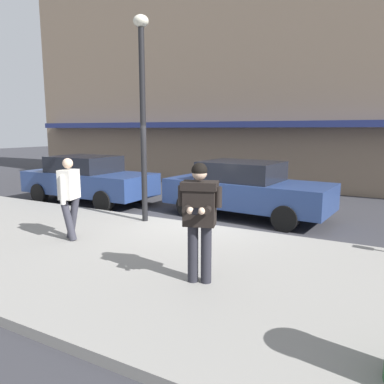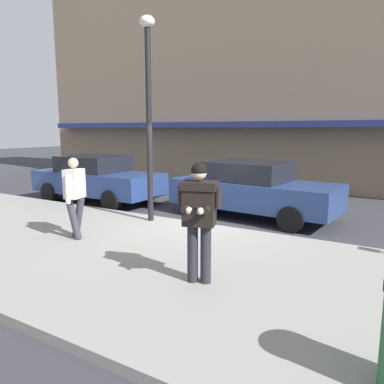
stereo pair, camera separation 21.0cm
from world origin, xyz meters
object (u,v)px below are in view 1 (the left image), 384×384
Objects in this scene: man_texting_on_phone at (200,210)px; street_lamp_post at (143,98)px; parked_sedan_near at (88,179)px; parked_sedan_mid at (246,189)px; pedestrian_in_light_coat at (69,194)px.

street_lamp_post is (-2.98, 2.73, 1.89)m from man_texting_on_phone.
parked_sedan_mid is (5.34, 0.53, 0.00)m from parked_sedan_near.
man_texting_on_phone is 4.46m from street_lamp_post.
parked_sedan_mid is 2.72× the size of pedestrian_in_light_coat.
man_texting_on_phone is at bearing -77.03° from parked_sedan_mid.
man_texting_on_phone is (6.46, -4.36, 0.46)m from parked_sedan_near.
street_lamp_post is at bearing 137.45° from man_texting_on_phone.
pedestrian_in_light_coat reaches higher than parked_sedan_near.
man_texting_on_phone is 0.37× the size of street_lamp_post.
parked_sedan_near is at bearing 145.98° from man_texting_on_phone.
street_lamp_post reaches higher than pedestrian_in_light_coat.
man_texting_on_phone reaches higher than parked_sedan_near.
parked_sedan_mid is at bearing 102.97° from man_texting_on_phone.
pedestrian_in_light_coat is at bearing -118.33° from parked_sedan_mid.
parked_sedan_near is at bearing -174.33° from parked_sedan_mid.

